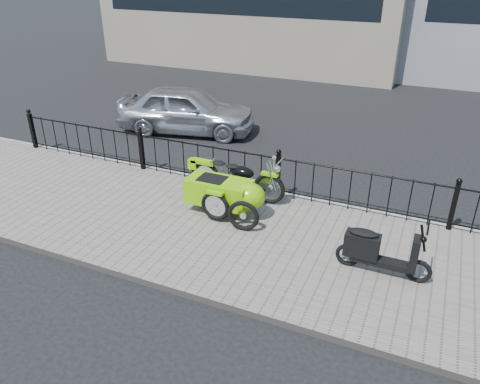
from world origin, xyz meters
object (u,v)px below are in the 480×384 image
at_px(scooter, 377,251).
at_px(motorcycle_sidecar, 230,190).
at_px(spare_tire, 243,216).
at_px(sedan_car, 186,110).

bearing_deg(scooter, motorcycle_sidecar, 163.20).
relative_size(motorcycle_sidecar, spare_tire, 3.63).
relative_size(scooter, spare_tire, 2.47).
bearing_deg(sedan_car, scooter, -140.37).
relative_size(spare_tire, sedan_car, 0.15).
bearing_deg(motorcycle_sidecar, scooter, -16.80).
relative_size(motorcycle_sidecar, scooter, 1.47).
xyz_separation_m(spare_tire, sedan_car, (-3.91, 4.72, 0.26)).
xyz_separation_m(scooter, spare_tire, (-2.52, 0.32, -0.09)).
xyz_separation_m(motorcycle_sidecar, sedan_car, (-3.35, 4.11, 0.10)).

